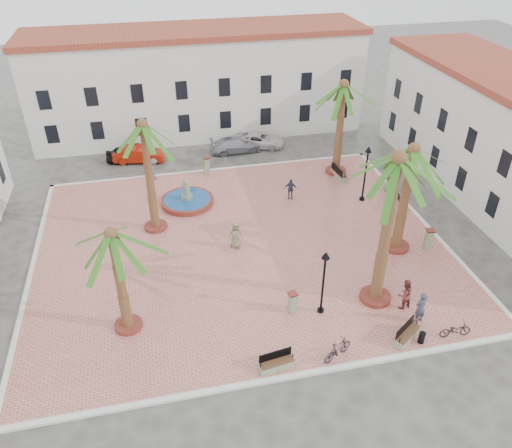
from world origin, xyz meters
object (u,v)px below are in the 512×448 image
(litter_bin, at_px, (422,338))
(pedestrian_north, at_px, (154,169))
(car_white, at_px, (259,140))
(cyclist_b, at_px, (405,294))
(car_silver, at_px, (236,145))
(bench_e, at_px, (401,203))
(pedestrian_fountain_a, at_px, (236,235))
(palm_ne, at_px, (343,96))
(fountain, at_px, (187,200))
(bollard_e, at_px, (429,239))
(palm_sw, at_px, (113,246))
(pedestrian_east, at_px, (389,181))
(bench_ne, at_px, (339,174))
(pedestrian_fountain_b, at_px, (290,189))
(bollard_n, at_px, (207,165))
(lamppost_e, at_px, (367,164))
(cyclist_a, at_px, (421,307))
(bicycle_b, at_px, (338,349))
(car_red, at_px, (139,154))
(palm_nw, at_px, (144,137))
(palm_s, at_px, (396,176))
(bench_se, at_px, (407,335))
(bicycle_a, at_px, (455,330))
(bench_s, at_px, (277,364))
(bollard_se, at_px, (292,302))
(lamppost_s, at_px, (324,272))
(car_black, at_px, (128,154))

(litter_bin, relative_size, pedestrian_north, 0.37)
(car_white, bearing_deg, cyclist_b, -150.67)
(litter_bin, distance_m, car_silver, 25.19)
(bench_e, bearing_deg, pedestrian_fountain_a, 113.29)
(palm_ne, bearing_deg, car_white, 126.58)
(fountain, height_order, bollard_e, fountain)
(palm_sw, height_order, bollard_e, palm_sw)
(fountain, xyz_separation_m, pedestrian_east, (15.26, -1.64, 0.61))
(bench_ne, height_order, pedestrian_fountain_b, pedestrian_fountain_b)
(bollard_n, height_order, pedestrian_fountain_a, pedestrian_fountain_a)
(palm_sw, distance_m, lamppost_e, 19.86)
(cyclist_a, xyz_separation_m, bicycle_b, (-5.12, -1.44, -0.41))
(litter_bin, distance_m, car_red, 27.96)
(bench_ne, relative_size, bollard_n, 1.32)
(palm_nw, height_order, car_red, palm_nw)
(lamppost_e, distance_m, car_white, 12.72)
(palm_s, distance_m, bollard_n, 19.84)
(litter_bin, bearing_deg, pedestrian_north, 120.52)
(fountain, bearing_deg, palm_sw, -110.13)
(bollard_e, relative_size, bicycle_b, 0.77)
(cyclist_a, distance_m, car_silver, 23.91)
(bench_se, relative_size, litter_bin, 2.84)
(fountain, height_order, palm_ne, palm_ne)
(pedestrian_east, height_order, car_silver, pedestrian_east)
(bicycle_a, height_order, pedestrian_north, pedestrian_north)
(bicycle_b, relative_size, pedestrian_fountain_b, 1.14)
(palm_s, bearing_deg, palm_sw, 176.62)
(lamppost_e, distance_m, cyclist_a, 12.92)
(palm_nw, relative_size, bench_se, 4.30)
(car_red, bearing_deg, bench_e, -113.15)
(bench_s, height_order, bollard_n, bollard_n)
(bollard_se, distance_m, litter_bin, 6.84)
(bollard_se, height_order, bicycle_b, bollard_se)
(palm_s, relative_size, bollard_e, 6.49)
(pedestrian_fountain_b, height_order, car_red, pedestrian_fountain_b)
(lamppost_s, relative_size, pedestrian_north, 2.32)
(pedestrian_east, relative_size, car_silver, 0.39)
(palm_sw, relative_size, pedestrian_fountain_a, 3.42)
(bench_s, bearing_deg, palm_s, 19.97)
(bollard_se, xyz_separation_m, litter_bin, (5.79, -3.63, -0.35))
(bench_ne, relative_size, bollard_e, 1.43)
(pedestrian_fountain_a, bearing_deg, lamppost_s, -65.47)
(bollard_n, bearing_deg, litter_bin, -68.73)
(bollard_e, distance_m, car_black, 25.67)
(palm_ne, bearing_deg, litter_bin, -97.03)
(pedestrian_fountain_b, xyz_separation_m, car_white, (-0.08, 9.90, -0.34))
(car_silver, bearing_deg, bicycle_a, -167.43)
(cyclist_b, bearing_deg, lamppost_s, -20.20)
(car_black, bearing_deg, bench_se, -152.71)
(car_black, bearing_deg, bench_s, -166.78)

